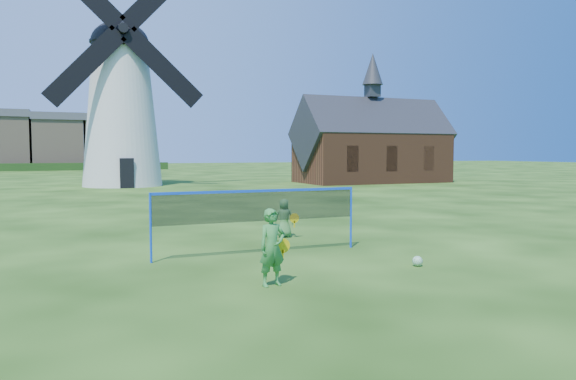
# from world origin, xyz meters

# --- Properties ---
(ground) EXTENTS (220.00, 220.00, 0.00)m
(ground) POSITION_xyz_m (0.00, 0.00, 0.00)
(ground) COLOR black
(ground) RESTS_ON ground
(windmill) EXTENTS (10.83, 5.55, 16.13)m
(windmill) POSITION_xyz_m (-0.88, 28.75, 5.84)
(windmill) COLOR silver
(windmill) RESTS_ON ground
(chapel) EXTENTS (12.22, 5.93, 10.34)m
(chapel) POSITION_xyz_m (18.22, 26.03, 2.91)
(chapel) COLOR brown
(chapel) RESTS_ON ground
(badminton_net) EXTENTS (5.05, 0.05, 1.55)m
(badminton_net) POSITION_xyz_m (-0.67, 0.24, 1.14)
(badminton_net) COLOR blue
(badminton_net) RESTS_ON ground
(player_girl) EXTENTS (0.70, 0.40, 1.41)m
(player_girl) POSITION_xyz_m (-1.45, -2.69, 0.71)
(player_girl) COLOR #35853A
(player_girl) RESTS_ON ground
(player_boy) EXTENTS (0.67, 0.49, 1.10)m
(player_boy) POSITION_xyz_m (0.90, 2.46, 0.55)
(player_boy) COLOR #44833F
(player_boy) RESTS_ON ground
(play_ball) EXTENTS (0.22, 0.22, 0.22)m
(play_ball) POSITION_xyz_m (2.02, -2.31, 0.11)
(play_ball) COLOR green
(play_ball) RESTS_ON ground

